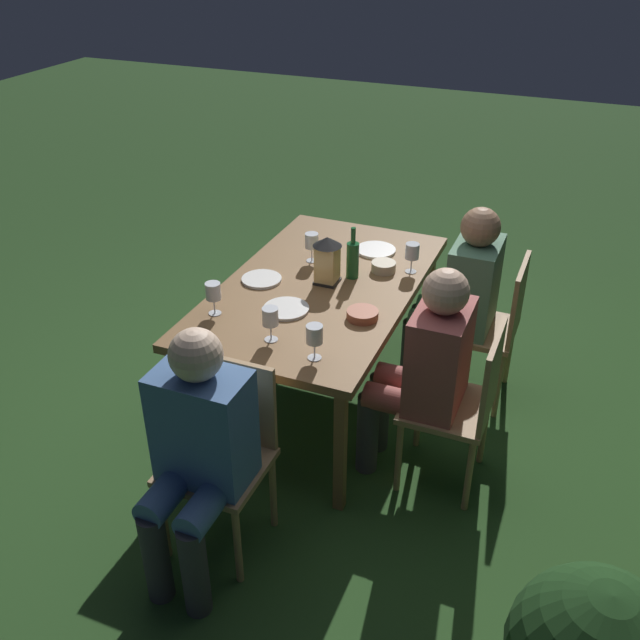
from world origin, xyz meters
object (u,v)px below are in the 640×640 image
object	(u,v)px
person_in_green	(461,293)
wine_glass_d	(312,242)
chair_head_far	(223,448)
bowl_olives	(384,266)
plate_a	(376,250)
plate_c	(262,279)
dining_table	(320,293)
chair_side_right_b	(463,401)
wine_glass_c	(412,253)
person_in_rust	(425,366)
green_bottle_on_table	(353,259)
wine_glass_b	(314,336)
person_in_blue	(197,449)
plate_b	(286,309)
chair_side_right_a	(493,324)
wine_glass_a	(213,293)
lantern_centerpiece	(327,258)
bowl_bread	(362,314)
wine_glass_e	(271,318)

from	to	relation	value
person_in_green	wine_glass_d	bearing A→B (deg)	-80.65
chair_head_far	bowl_olives	xyz separation A→B (m)	(-1.38, 0.27, 0.29)
plate_a	plate_c	world-z (taller)	same
dining_table	chair_head_far	bearing A→B (deg)	0.00
chair_side_right_b	wine_glass_c	size ratio (longest dim) A/B	5.15
person_in_rust	green_bottle_on_table	distance (m)	0.80
chair_head_far	wine_glass_b	bearing A→B (deg)	150.25
person_in_blue	plate_b	size ratio (longest dim) A/B	4.99
chair_side_right_a	person_in_green	bearing A→B (deg)	-90.00
dining_table	person_in_rust	bearing A→B (deg)	60.88
chair_side_right_a	plate_a	distance (m)	0.79
wine_glass_b	chair_side_right_b	bearing A→B (deg)	114.09
green_bottle_on_table	wine_glass_d	xyz separation A→B (m)	(-0.10, -0.28, 0.01)
person_in_blue	plate_a	distance (m)	1.81
wine_glass_b	dining_table	bearing A→B (deg)	-159.67
wine_glass_a	wine_glass_d	xyz separation A→B (m)	(-0.73, 0.21, 0.00)
plate_a	bowl_olives	size ratio (longest dim) A/B	1.72
plate_a	person_in_green	bearing A→B (deg)	77.02
person_in_green	bowl_olives	xyz separation A→B (m)	(0.10, -0.42, 0.13)
person_in_rust	lantern_centerpiece	xyz separation A→B (m)	(-0.42, -0.66, 0.25)
green_bottle_on_table	wine_glass_a	distance (m)	0.80
lantern_centerpiece	bowl_bread	world-z (taller)	lantern_centerpiece
plate_a	bowl_bread	size ratio (longest dim) A/B	1.49
person_in_green	plate_b	size ratio (longest dim) A/B	4.99
wine_glass_a	plate_c	size ratio (longest dim) A/B	0.78
person_in_blue	green_bottle_on_table	size ratio (longest dim) A/B	3.96
bowl_bread	dining_table	bearing A→B (deg)	-127.54
wine_glass_d	plate_b	world-z (taller)	wine_glass_d
person_in_green	lantern_centerpiece	size ratio (longest dim) A/B	4.34
person_in_green	wine_glass_c	xyz separation A→B (m)	(0.06, -0.28, 0.22)
lantern_centerpiece	wine_glass_b	distance (m)	0.73
lantern_centerpiece	plate_b	size ratio (longest dim) A/B	1.15
dining_table	green_bottle_on_table	xyz separation A→B (m)	(-0.14, 0.13, 0.16)
plate_b	plate_c	xyz separation A→B (m)	(-0.24, -0.26, 0.00)
chair_side_right_a	plate_b	xyz separation A→B (m)	(0.70, -0.93, 0.27)
dining_table	person_in_blue	size ratio (longest dim) A/B	1.48
chair_side_right_b	chair_side_right_a	bearing A→B (deg)	180.00
lantern_centerpiece	plate_a	bearing A→B (deg)	166.06
wine_glass_b	plate_a	distance (m)	1.18
plate_b	wine_glass_e	bearing A→B (deg)	11.33
wine_glass_c	plate_a	world-z (taller)	wine_glass_c
lantern_centerpiece	green_bottle_on_table	world-z (taller)	green_bottle_on_table
chair_side_right_a	wine_glass_b	world-z (taller)	wine_glass_b
lantern_centerpiece	green_bottle_on_table	bearing A→B (deg)	136.80
bowl_olives	lantern_centerpiece	bearing A→B (deg)	-44.20
plate_b	bowl_bread	bearing A→B (deg)	100.23
chair_side_right_a	plate_a	size ratio (longest dim) A/B	3.73
person_in_blue	wine_glass_a	size ratio (longest dim) A/B	6.80
plate_a	bowl_olives	bearing A→B (deg)	27.88
chair_head_far	wine_glass_a	xyz separation A→B (m)	(-0.61, -0.36, 0.38)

